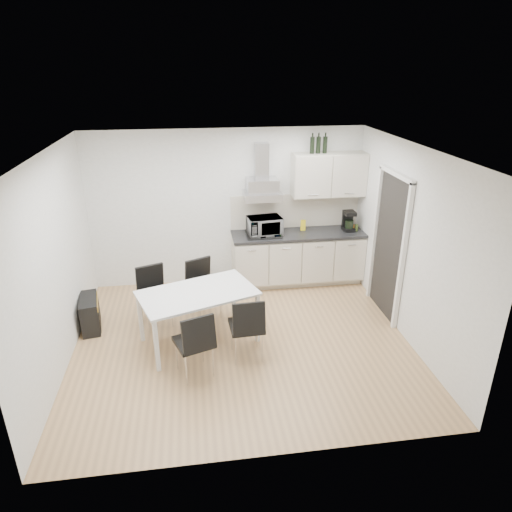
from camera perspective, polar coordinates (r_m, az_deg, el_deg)
The scene contains 15 objects.
ground at distance 6.37m, azimuth -1.71°, elevation -10.65°, with size 4.50×4.50×0.00m, color tan.
wall_back at distance 7.63m, azimuth -3.58°, elevation 5.97°, with size 4.50×0.10×2.60m, color white.
wall_front at distance 4.00m, azimuth 1.46°, elevation -10.89°, with size 4.50×0.10×2.60m, color white.
wall_left at distance 5.96m, azimuth -23.87°, elevation -1.03°, with size 0.10×4.00×2.60m, color white.
wall_right at distance 6.38m, azimuth 18.64°, elevation 1.30°, with size 0.10×4.00×2.60m, color white.
ceiling at distance 5.38m, azimuth -2.04°, elevation 13.04°, with size 4.50×4.50×0.00m, color white.
doorway at distance 6.92m, azimuth 16.13°, elevation 1.04°, with size 0.08×1.04×2.10m, color white.
kitchenette at distance 7.71m, azimuth 5.50°, elevation 2.42°, with size 2.22×0.64×2.52m.
dining_table at distance 6.09m, azimuth -7.30°, elevation -5.13°, with size 1.69×1.30×0.75m.
chair_far_left at distance 6.69m, azimuth -12.47°, elevation -5.11°, with size 0.44×0.50×0.88m, color black, non-canonical shape.
chair_far_right at distance 6.79m, azimuth -6.44°, elevation -4.23°, with size 0.44×0.50×0.88m, color black, non-canonical shape.
chair_near_left at distance 5.61m, azimuth -7.79°, elevation -10.70°, with size 0.44×0.50×0.88m, color black, non-canonical shape.
chair_near_right at distance 5.86m, azimuth -1.20°, elevation -8.83°, with size 0.44×0.50×0.88m, color black, non-canonical shape.
guitar_amp at distance 6.96m, azimuth -20.06°, elevation -6.75°, with size 0.35×0.61×0.48m.
floor_speaker at distance 7.94m, azimuth -6.40°, elevation -2.44°, with size 0.17×0.15×0.28m, color black.
Camera 1 is at (-0.58, -5.27, 3.53)m, focal length 32.00 mm.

